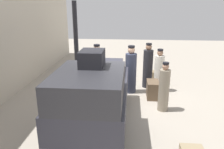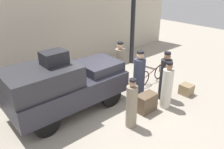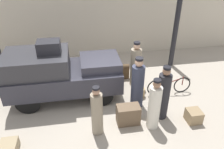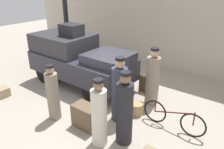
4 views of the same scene
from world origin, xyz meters
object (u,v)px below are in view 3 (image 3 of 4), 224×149
at_px(porter_standing_middle, 163,95).
at_px(porter_lifting_near_truck, 138,85).
at_px(suitcase_small_leather, 9,147).
at_px(trunk_wicker_pale, 128,115).
at_px(suitcase_black_upright, 122,71).
at_px(truck, 60,73).
at_px(trunk_on_truck_roof, 49,47).
at_px(porter_with_bicycle, 136,66).
at_px(suitcase_tan_flat, 194,116).
at_px(conductor_in_dark_uniform, 154,106).
at_px(porter_carrying_trunk, 97,113).
at_px(bicycle, 169,86).
at_px(wicker_basket, 139,92).

height_order(porter_standing_middle, porter_lifting_near_truck, porter_lifting_near_truck).
bearing_deg(suitcase_small_leather, trunk_wicker_pale, 9.31).
bearing_deg(suitcase_black_upright, truck, -159.50).
xyz_separation_m(suitcase_black_upright, trunk_on_truck_roof, (-2.71, -0.92, 1.68)).
height_order(porter_with_bicycle, trunk_on_truck_roof, trunk_on_truck_roof).
xyz_separation_m(suitcase_tan_flat, trunk_on_truck_roof, (-4.43, 2.11, 1.82)).
xyz_separation_m(porter_with_bicycle, suitcase_black_upright, (-0.43, 0.55, -0.49)).
height_order(conductor_in_dark_uniform, porter_standing_middle, porter_standing_middle).
relative_size(suitcase_small_leather, trunk_wicker_pale, 0.70).
bearing_deg(porter_carrying_trunk, truck, 117.90).
bearing_deg(suitcase_tan_flat, suitcase_black_upright, 119.57).
xyz_separation_m(porter_with_bicycle, porter_lifting_near_truck, (-0.30, -1.37, 0.01)).
height_order(porter_carrying_trunk, suitcase_black_upright, porter_carrying_trunk).
xyz_separation_m(conductor_in_dark_uniform, porter_with_bicycle, (0.08, 2.48, 0.06)).
xyz_separation_m(porter_carrying_trunk, porter_lifting_near_truck, (1.50, 1.08, 0.10)).
bearing_deg(conductor_in_dark_uniform, suitcase_small_leather, -176.03).
bearing_deg(porter_standing_middle, suitcase_small_leather, -171.37).
relative_size(porter_standing_middle, trunk_wicker_pale, 2.60).
height_order(bicycle, suitcase_tan_flat, bicycle).
height_order(truck, porter_with_bicycle, porter_with_bicycle).
relative_size(suitcase_black_upright, suitcase_tan_flat, 1.42).
relative_size(porter_standing_middle, suitcase_tan_flat, 4.08).
height_order(bicycle, wicker_basket, bicycle).
distance_m(porter_carrying_trunk, porter_lifting_near_truck, 1.85).
relative_size(truck, porter_lifting_near_truck, 2.13).
xyz_separation_m(porter_standing_middle, suitcase_black_upright, (-0.78, 2.62, -0.51)).
xyz_separation_m(porter_carrying_trunk, suitcase_tan_flat, (3.09, -0.04, -0.54)).
bearing_deg(truck, suitcase_small_leather, -119.97).
bearing_deg(porter_with_bicycle, suitcase_tan_flat, -62.49).
xyz_separation_m(porter_with_bicycle, porter_standing_middle, (0.35, -2.07, 0.01)).
xyz_separation_m(truck, conductor_in_dark_uniform, (2.81, -2.11, -0.23)).
height_order(porter_lifting_near_truck, suitcase_black_upright, porter_lifting_near_truck).
relative_size(suitcase_tan_flat, trunk_on_truck_roof, 0.61).
xyz_separation_m(wicker_basket, suitcase_small_leather, (-4.23, -1.93, -0.02)).
distance_m(porter_lifting_near_truck, suitcase_tan_flat, 2.05).
relative_size(wicker_basket, suitcase_small_leather, 0.81).
height_order(wicker_basket, porter_lifting_near_truck, porter_lifting_near_truck).
relative_size(porter_lifting_near_truck, suitcase_tan_flat, 4.09).
relative_size(bicycle, trunk_on_truck_roof, 2.28).
height_order(wicker_basket, suitcase_black_upright, suitcase_black_upright).
bearing_deg(porter_carrying_trunk, conductor_in_dark_uniform, -1.14).
distance_m(suitcase_small_leather, trunk_on_truck_roof, 3.25).
bearing_deg(suitcase_tan_flat, wicker_basket, 129.22).
height_order(suitcase_tan_flat, trunk_on_truck_roof, trunk_on_truck_roof).
xyz_separation_m(truck, suitcase_small_leather, (-1.38, -2.40, -0.86)).
bearing_deg(bicycle, conductor_in_dark_uniform, -126.47).
bearing_deg(wicker_basket, truck, 170.66).
bearing_deg(trunk_on_truck_roof, porter_with_bicycle, 6.81).
relative_size(porter_standing_middle, trunk_on_truck_roof, 2.47).
relative_size(truck, trunk_on_truck_roof, 5.29).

